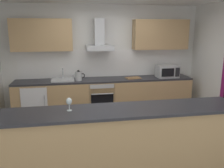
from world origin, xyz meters
The scene contains 14 objects.
ground centered at (0.00, 0.00, -0.01)m, with size 5.69×4.71×0.02m, color gray.
wall_back centered at (0.00, 1.92, 1.30)m, with size 5.69×0.12×2.60m, color white.
backsplash_tile centered at (0.00, 1.84, 1.23)m, with size 3.99×0.02×0.66m, color white.
counter_back centered at (0.00, 1.54, 0.45)m, with size 4.13×0.60×0.90m.
counter_island centered at (-0.13, -0.82, 0.49)m, with size 3.47×0.64×0.97m.
upper_cabinets centered at (0.00, 1.69, 1.91)m, with size 4.07×0.32×0.70m.
oven centered at (-0.11, 1.51, 0.46)m, with size 0.60×0.62×0.80m.
refrigerator centered at (-1.58, 1.51, 0.43)m, with size 0.58×0.60×0.85m.
microwave centered at (1.51, 1.48, 1.05)m, with size 0.50×0.38×0.30m.
sink centered at (-0.96, 1.52, 0.93)m, with size 0.50×0.40×0.26m.
kettle centered at (-0.61, 1.48, 1.01)m, with size 0.29×0.15×0.24m.
range_hood centered at (-0.11, 1.64, 1.79)m, with size 0.62×0.45×0.72m.
wine_glass centered at (-0.82, -0.75, 1.10)m, with size 0.08×0.08×0.18m.
chopping_board centered at (0.67, 1.49, 0.91)m, with size 0.34×0.22×0.02m, color #9E7247.
Camera 1 is at (-0.77, -3.77, 2.03)m, focal length 37.50 mm.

